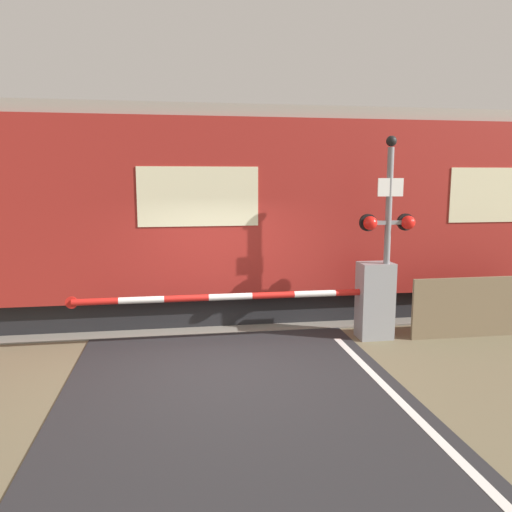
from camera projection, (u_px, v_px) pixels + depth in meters
ground_plane at (228, 367)px, 7.60m from camera, size 80.00×80.00×0.00m
track_bed at (213, 311)px, 10.77m from camera, size 36.00×3.20×0.13m
train at (196, 213)px, 10.40m from camera, size 21.78×2.76×4.19m
crossing_barrier at (354, 300)px, 8.87m from camera, size 5.60×0.44×1.37m
signal_post at (388, 227)px, 8.65m from camera, size 0.99×0.26×3.57m
roadside_fence at (490, 307)px, 9.05m from camera, size 3.00×0.06×1.10m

